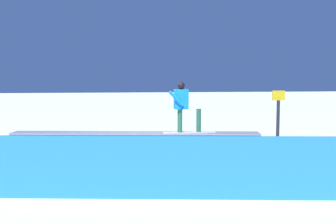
% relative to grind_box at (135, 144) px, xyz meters
% --- Properties ---
extents(ground_plane, '(120.00, 120.00, 0.00)m').
position_rel_grind_box_xyz_m(ground_plane, '(0.00, 0.00, -0.30)').
color(ground_plane, white).
extents(grind_box, '(7.30, 2.03, 0.66)m').
position_rel_grind_box_xyz_m(grind_box, '(0.00, 0.00, 0.00)').
color(grind_box, blue).
rests_on(grind_box, ground_plane).
extents(snowboarder, '(1.54, 0.42, 1.50)m').
position_rel_grind_box_xyz_m(snowboarder, '(-1.39, 0.31, 1.17)').
color(snowboarder, silver).
rests_on(snowboarder, grind_box).
extents(safety_fence, '(8.76, 1.79, 1.18)m').
position_rel_grind_box_xyz_m(safety_fence, '(0.00, 4.45, 0.29)').
color(safety_fence, '#2987DF').
rests_on(safety_fence, ground_plane).
extents(trail_marker, '(0.40, 0.10, 1.88)m').
position_rel_grind_box_xyz_m(trail_marker, '(-4.35, 0.33, 0.71)').
color(trail_marker, '#262628').
rests_on(trail_marker, ground_plane).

